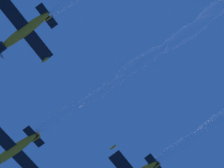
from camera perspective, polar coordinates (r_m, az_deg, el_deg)
airplane_lead at (r=69.84m, az=-11.31°, el=-7.53°), size 8.34×8.46×4.05m
airplane_left_wingman at (r=66.02m, az=-10.04°, el=5.72°), size 8.38×8.38×4.03m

